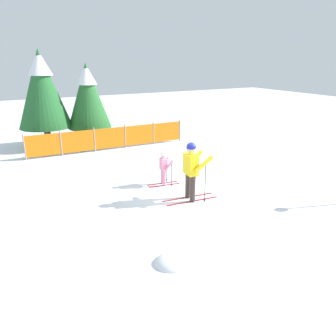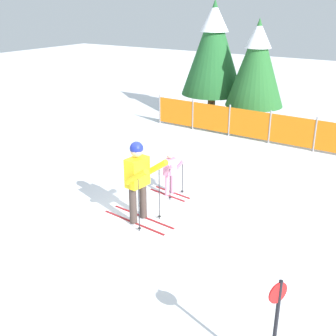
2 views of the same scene
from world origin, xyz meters
The scene contains 7 objects.
ground_plane centered at (0.00, 0.00, 0.00)m, with size 60.00×60.00×0.00m, color white.
skier_adult centered at (0.18, -0.11, 1.11)m, with size 1.77×0.82×1.84m.
skier_child centered at (0.02, 1.42, 0.69)m, with size 1.14×0.55×1.18m.
safety_fence centered at (-0.11, 6.74, 0.57)m, with size 7.68×0.23×1.15m.
conifer_far centered at (-2.65, 8.78, 2.88)m, with size 2.50×2.50×4.65m.
conifer_near centered at (-0.62, 8.32, 2.49)m, with size 2.16×2.16×4.02m.
snow_mound centered at (-1.91, -2.77, 0.00)m, with size 0.89×0.75×0.36m, color white.
Camera 1 is at (-4.92, -8.07, 4.23)m, focal length 35.00 mm.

